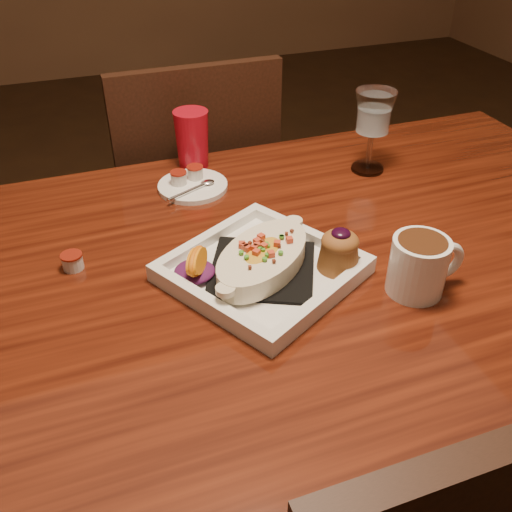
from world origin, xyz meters
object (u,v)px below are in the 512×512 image
object	(u,v)px
table	(279,308)
chair_far	(193,208)
plate	(270,263)
goblet	(374,117)
coffee_mug	(420,264)
red_tumbler	(192,139)
saucer	(191,184)

from	to	relation	value
table	chair_far	size ratio (longest dim) A/B	1.61
plate	goblet	size ratio (longest dim) A/B	2.05
table	coffee_mug	xyz separation A→B (m)	(0.17, -0.14, 0.15)
chair_far	plate	world-z (taller)	chair_far
red_tumbler	chair_far	bearing A→B (deg)	79.59
coffee_mug	saucer	bearing A→B (deg)	121.41
coffee_mug	red_tumbler	xyz separation A→B (m)	(-0.21, 0.54, 0.01)
plate	saucer	size ratio (longest dim) A/B	2.51
plate	goblet	xyz separation A→B (m)	(0.33, 0.28, 0.09)
coffee_mug	goblet	world-z (taller)	goblet
red_tumbler	coffee_mug	bearing A→B (deg)	-68.22
goblet	table	bearing A→B (deg)	-140.15
goblet	saucer	size ratio (longest dim) A/B	1.22
chair_far	coffee_mug	size ratio (longest dim) A/B	7.52
plate	red_tumbler	distance (m)	0.43
table	goblet	world-z (taller)	goblet
goblet	red_tumbler	size ratio (longest dim) A/B	1.40
chair_far	goblet	distance (m)	0.60
red_tumbler	goblet	bearing A→B (deg)	-23.14
chair_far	coffee_mug	xyz separation A→B (m)	(0.17, -0.77, 0.29)
plate	red_tumbler	bearing A→B (deg)	63.12
coffee_mug	red_tumbler	bearing A→B (deg)	113.98
table	saucer	distance (m)	0.33
plate	red_tumbler	xyz separation A→B (m)	(-0.01, 0.43, 0.03)
chair_far	coffee_mug	world-z (taller)	chair_far
table	plate	world-z (taller)	plate
coffee_mug	table	bearing A→B (deg)	143.91
chair_far	plate	distance (m)	0.71
plate	saucer	xyz separation A→B (m)	(-0.04, 0.33, -0.02)
goblet	red_tumbler	bearing A→B (deg)	156.86
saucer	red_tumbler	world-z (taller)	red_tumbler
coffee_mug	red_tumbler	distance (m)	0.58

